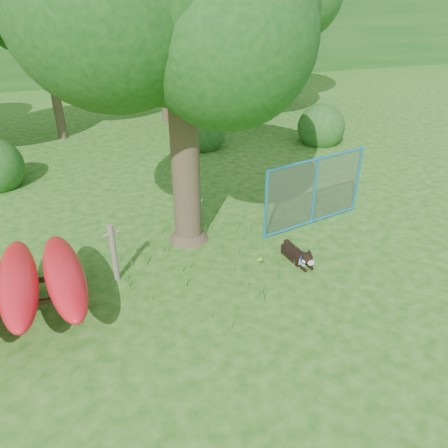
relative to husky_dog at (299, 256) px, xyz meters
name	(u,v)px	position (x,y,z in m)	size (l,w,h in m)	color
ground	(234,297)	(-1.78, -0.71, -0.17)	(80.00, 80.00, 0.00)	#1F5210
wooden_post	(114,251)	(-3.88, 0.66, 0.51)	(0.35, 0.21, 1.30)	#69604F
husky_dog	(299,256)	(0.00, 0.00, 0.00)	(0.37, 1.10, 0.49)	black
fence_section	(315,191)	(1.17, 1.52, 0.73)	(3.03, 0.74, 3.00)	teal
wildflower_clump	(260,260)	(-0.89, 0.09, 0.02)	(0.11, 0.09, 0.23)	#3D8029
bg_tree_c	(160,22)	(-0.28, 12.29, 3.94)	(4.00, 4.00, 6.12)	#3E3221
shrub_right	(319,143)	(4.72, 7.29, -0.17)	(1.80, 1.80, 1.80)	#1C4E19
shrub_mid	(202,147)	(0.22, 8.29, -0.17)	(1.80, 1.80, 1.80)	#1C4E19
wooded_hillside	(96,25)	(-1.78, 27.29, 2.83)	(80.00, 12.00, 6.00)	#1C4E19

